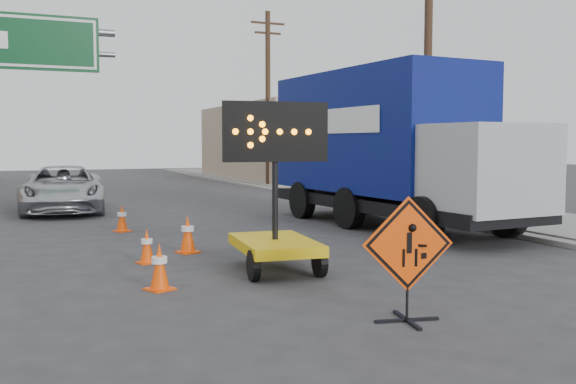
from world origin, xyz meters
TOP-DOWN VIEW (x-y plane):
  - ground at (0.00, 0.00)m, footprint 100.00×100.00m
  - curb_right at (7.20, 15.00)m, footprint 0.40×60.00m
  - sidewalk_right at (9.50, 15.00)m, footprint 4.00×60.00m
  - building_right_far at (13.00, 30.00)m, footprint 10.00×14.00m
  - highway_gantry at (-4.43, 17.96)m, footprint 6.18×0.38m
  - utility_pole_near at (8.00, 10.00)m, footprint 1.80×0.26m
  - utility_pole_far at (8.00, 24.00)m, footprint 1.80×0.26m
  - construction_sign at (0.56, -0.22)m, footprint 1.21×0.86m
  - arrow_board at (0.21, 3.50)m, footprint 1.92×2.25m
  - pickup_truck at (-2.63, 15.41)m, footprint 3.02×5.72m
  - box_truck at (5.42, 8.04)m, footprint 3.36×9.17m
  - cone_a at (-2.02, 2.81)m, footprint 0.50×0.50m
  - cone_b at (-1.78, 5.14)m, footprint 0.41×0.41m
  - cone_c at (-0.78, 5.97)m, footprint 0.50×0.50m
  - cone_d at (-1.56, 9.80)m, footprint 0.47×0.47m

SIDE VIEW (x-z plane):
  - ground at x=0.00m, z-range 0.00..0.00m
  - curb_right at x=7.20m, z-range 0.00..0.12m
  - sidewalk_right at x=9.50m, z-range 0.00..0.15m
  - cone_b at x=-1.78m, z-range 0.00..0.67m
  - cone_d at x=-1.56m, z-range 0.00..0.71m
  - cone_a at x=-2.02m, z-range 0.00..0.75m
  - cone_c at x=-0.78m, z-range 0.00..0.81m
  - arrow_board at x=0.21m, z-range -0.84..2.19m
  - pickup_truck at x=-2.63m, z-range 0.00..1.53m
  - construction_sign at x=0.56m, z-range 0.05..1.67m
  - box_truck at x=5.42m, z-range -0.20..4.08m
  - building_right_far at x=13.00m, z-range 0.00..4.60m
  - utility_pole_near at x=8.00m, z-range 0.18..9.18m
  - utility_pole_far at x=8.00m, z-range 0.18..9.18m
  - highway_gantry at x=-4.43m, z-range 1.62..8.52m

